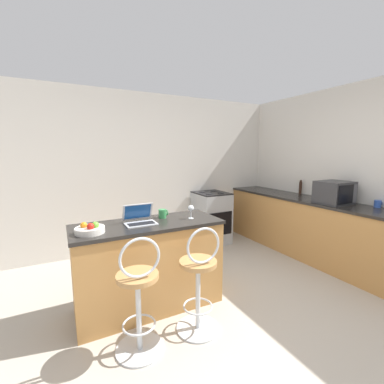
# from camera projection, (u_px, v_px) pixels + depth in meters

# --- Properties ---
(ground_plane) EXTENTS (20.00, 20.00, 0.00)m
(ground_plane) POSITION_uv_depth(u_px,v_px,m) (250.00, 338.00, 2.28)
(ground_plane) COLOR #ADA393
(wall_back) EXTENTS (12.00, 0.06, 2.60)m
(wall_back) POSITION_uv_depth(u_px,v_px,m) (151.00, 172.00, 4.40)
(wall_back) COLOR silver
(wall_back) RESTS_ON ground_plane
(breakfast_bar) EXTENTS (1.50, 0.60, 0.92)m
(breakfast_bar) POSITION_uv_depth(u_px,v_px,m) (149.00, 265.00, 2.70)
(breakfast_bar) COLOR #B27C42
(breakfast_bar) RESTS_ON ground_plane
(counter_right) EXTENTS (0.64, 3.15, 0.92)m
(counter_right) POSITION_uv_depth(u_px,v_px,m) (308.00, 227.00, 4.06)
(counter_right) COLOR #B27C42
(counter_right) RESTS_ON ground_plane
(bar_stool_near) EXTENTS (0.40, 0.40, 1.01)m
(bar_stool_near) POSITION_uv_depth(u_px,v_px,m) (139.00, 298.00, 2.06)
(bar_stool_near) COLOR silver
(bar_stool_near) RESTS_ON ground_plane
(bar_stool_far) EXTENTS (0.40, 0.40, 1.01)m
(bar_stool_far) POSITION_uv_depth(u_px,v_px,m) (199.00, 283.00, 2.31)
(bar_stool_far) COLOR silver
(bar_stool_far) RESTS_ON ground_plane
(laptop) EXTENTS (0.31, 0.26, 0.19)m
(laptop) POSITION_uv_depth(u_px,v_px,m) (140.00, 218.00, 2.60)
(laptop) COLOR #B7BABF
(laptop) RESTS_ON breakfast_bar
(microwave) EXTENTS (0.44, 0.39, 0.32)m
(microwave) POSITION_uv_depth(u_px,v_px,m) (334.00, 192.00, 3.59)
(microwave) COLOR #2D2D30
(microwave) RESTS_ON counter_right
(stove_range) EXTENTS (0.55, 0.61, 0.93)m
(stove_range) POSITION_uv_depth(u_px,v_px,m) (211.00, 217.00, 4.68)
(stove_range) COLOR #9EA3A8
(stove_range) RESTS_ON ground_plane
(pepper_mill) EXTENTS (0.05, 0.05, 0.25)m
(pepper_mill) POSITION_uv_depth(u_px,v_px,m) (300.00, 187.00, 4.42)
(pepper_mill) COLOR #331E14
(pepper_mill) RESTS_ON counter_right
(mug_blue) EXTENTS (0.10, 0.08, 0.09)m
(mug_blue) POSITION_uv_depth(u_px,v_px,m) (378.00, 204.00, 3.36)
(mug_blue) COLOR #2D51AD
(mug_blue) RESTS_ON counter_right
(wine_glass_tall) EXTENTS (0.07, 0.07, 0.15)m
(wine_glass_tall) POSITION_uv_depth(u_px,v_px,m) (191.00, 209.00, 2.78)
(wine_glass_tall) COLOR silver
(wine_glass_tall) RESTS_ON breakfast_bar
(mug_green) EXTENTS (0.10, 0.09, 0.09)m
(mug_green) POSITION_uv_depth(u_px,v_px,m) (163.00, 214.00, 2.82)
(mug_green) COLOR #338447
(mug_green) RESTS_ON breakfast_bar
(fruit_bowl) EXTENTS (0.26, 0.26, 0.11)m
(fruit_bowl) POSITION_uv_depth(u_px,v_px,m) (90.00, 229.00, 2.28)
(fruit_bowl) COLOR silver
(fruit_bowl) RESTS_ON breakfast_bar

